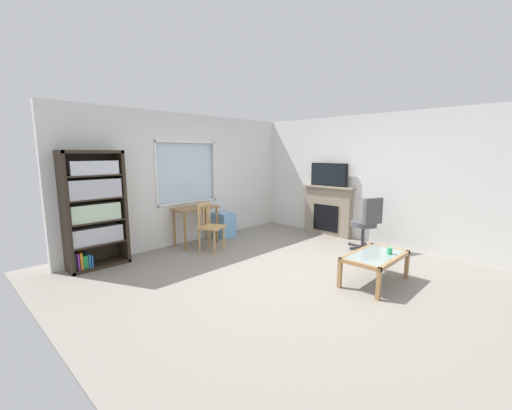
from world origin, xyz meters
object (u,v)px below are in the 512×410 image
wooden_chair (210,226)px  sippy_cup (390,251)px  desk_under_window (196,214)px  coffee_table (375,258)px  bookshelf (93,206)px  fireplace (328,210)px  tv (329,175)px  plastic_drawer_unit (224,225)px  office_chair (367,221)px

wooden_chair → sippy_cup: size_ratio=10.00×
desk_under_window → coffee_table: (0.60, -3.40, -0.26)m
bookshelf → desk_under_window: bearing=-3.3°
wooden_chair → fireplace: fireplace is taller
tv → bookshelf: bearing=160.3°
bookshelf → fireplace: bookshelf is taller
desk_under_window → coffee_table: size_ratio=0.84×
wooden_chair → plastic_drawer_unit: (0.83, 0.57, -0.19)m
desk_under_window → bookshelf: bearing=176.7°
plastic_drawer_unit → office_chair: (1.26, -2.64, 0.29)m
bookshelf → fireplace: bearing=-19.6°
wooden_chair → plastic_drawer_unit: 1.02m
desk_under_window → wooden_chair: bearing=-96.1°
office_chair → plastic_drawer_unit: bearing=115.6°
desk_under_window → tv: size_ratio=0.97×
fireplace → office_chair: bearing=-113.1°
fireplace → coffee_table: size_ratio=1.19×
wooden_chair → office_chair: bearing=-44.7°
bookshelf → plastic_drawer_unit: bookshelf is taller
coffee_table → sippy_cup: (0.15, -0.13, 0.11)m
fireplace → sippy_cup: 2.74m
office_chair → sippy_cup: size_ratio=11.11×
bookshelf → tv: bearing=-19.7°
plastic_drawer_unit → sippy_cup: (-0.03, -3.58, 0.19)m
wooden_chair → plastic_drawer_unit: size_ratio=1.67×
desk_under_window → office_chair: 3.30m
wooden_chair → fireplace: (2.58, -0.93, 0.09)m
fireplace → coffee_table: 2.74m
fireplace → tv: 0.79m
fireplace → desk_under_window: bearing=150.1°
bookshelf → tv: (4.36, -1.56, 0.36)m
desk_under_window → office_chair: bearing=-51.7°
desk_under_window → fireplace: fireplace is taller
desk_under_window → fireplace: bearing=-29.9°
plastic_drawer_unit → coffee_table: 3.45m
office_chair → wooden_chair: bearing=135.3°
wooden_chair → tv: tv is taller
plastic_drawer_unit → sippy_cup: plastic_drawer_unit is taller
desk_under_window → tv: tv is taller
plastic_drawer_unit → sippy_cup: size_ratio=5.98×
wooden_chair → coffee_table: 2.95m
desk_under_window → wooden_chair: wooden_chair is taller
tv → coffee_table: (-1.91, -1.94, -0.99)m
wooden_chair → coffee_table: wooden_chair is taller
bookshelf → office_chair: 4.75m
bookshelf → office_chair: bearing=-34.7°
tv → sippy_cup: size_ratio=9.84×
tv → sippy_cup: (-1.76, -2.08, -0.88)m
plastic_drawer_unit → office_chair: size_ratio=0.54×
bookshelf → wooden_chair: 1.97m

